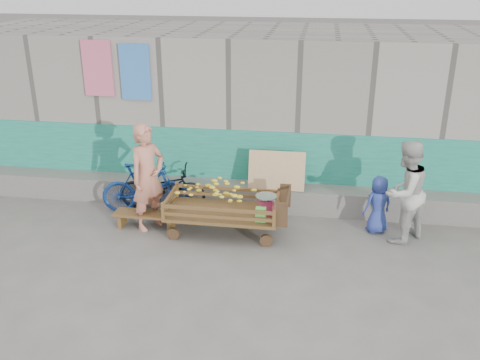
# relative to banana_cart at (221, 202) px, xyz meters

# --- Properties ---
(ground) EXTENTS (80.00, 80.00, 0.00)m
(ground) POSITION_rel_banana_cart_xyz_m (0.53, -1.25, -0.58)
(ground) COLOR #595652
(ground) RESTS_ON ground
(building_wall) EXTENTS (12.00, 3.50, 3.00)m
(building_wall) POSITION_rel_banana_cart_xyz_m (0.53, 2.80, 0.89)
(building_wall) COLOR gray
(building_wall) RESTS_ON ground
(banana_cart) EXTENTS (2.01, 0.92, 0.86)m
(banana_cart) POSITION_rel_banana_cart_xyz_m (0.00, 0.00, 0.00)
(banana_cart) COLOR brown
(banana_cart) RESTS_ON ground
(bench) EXTENTS (1.09, 0.33, 0.27)m
(bench) POSITION_rel_banana_cart_xyz_m (-1.30, 0.02, -0.38)
(bench) COLOR brown
(bench) RESTS_ON ground
(vendor_man) EXTENTS (0.73, 0.80, 1.83)m
(vendor_man) POSITION_rel_banana_cart_xyz_m (-1.23, 0.06, 0.33)
(vendor_man) COLOR #BC745C
(vendor_man) RESTS_ON ground
(woman) EXTENTS (1.04, 1.04, 1.70)m
(woman) POSITION_rel_banana_cart_xyz_m (2.93, 0.22, 0.27)
(woman) COLOR #B9B9B2
(woman) RESTS_ON ground
(child) EXTENTS (0.57, 0.49, 0.99)m
(child) POSITION_rel_banana_cart_xyz_m (2.57, 0.46, -0.09)
(child) COLOR navy
(child) RESTS_ON ground
(bicycle_dark) EXTENTS (1.62, 0.69, 0.83)m
(bicycle_dark) POSITION_rel_banana_cart_xyz_m (-1.23, 0.80, -0.16)
(bicycle_dark) COLOR black
(bicycle_dark) RESTS_ON ground
(bicycle_blue) EXTENTS (1.61, 0.71, 0.94)m
(bicycle_blue) POSITION_rel_banana_cart_xyz_m (-1.48, 0.60, -0.11)
(bicycle_blue) COLOR navy
(bicycle_blue) RESTS_ON ground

